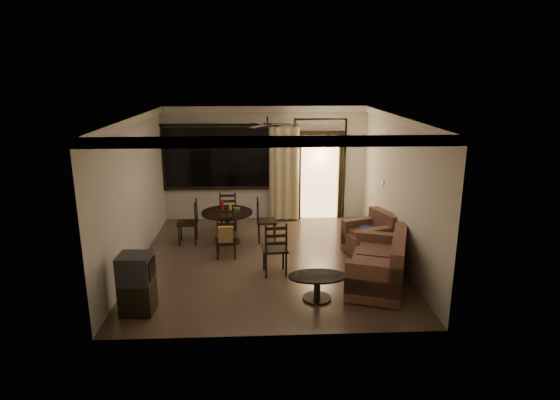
{
  "coord_description": "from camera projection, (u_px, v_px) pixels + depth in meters",
  "views": [
    {
      "loc": [
        -0.19,
        -8.58,
        3.58
      ],
      "look_at": [
        0.24,
        0.2,
        1.17
      ],
      "focal_mm": 30.0,
      "sensor_mm": 36.0,
      "label": 1
    }
  ],
  "objects": [
    {
      "name": "room_shell",
      "position": [
        292.0,
        153.0,
        10.47
      ],
      "size": [
        5.5,
        6.7,
        5.5
      ],
      "color": "beige",
      "rests_on": "ground"
    },
    {
      "name": "ground",
      "position": [
        268.0,
        260.0,
        9.22
      ],
      "size": [
        5.5,
        5.5,
        0.0
      ],
      "primitive_type": "plane",
      "color": "#7F6651",
      "rests_on": "ground"
    },
    {
      "name": "side_chair",
      "position": [
        275.0,
        258.0,
        8.51
      ],
      "size": [
        0.49,
        0.49,
        1.02
      ],
      "rotation": [
        0.0,
        0.0,
        3.23
      ],
      "color": "black",
      "rests_on": "ground"
    },
    {
      "name": "sofa",
      "position": [
        381.0,
        266.0,
        8.02
      ],
      "size": [
        1.39,
        1.87,
        0.89
      ],
      "rotation": [
        0.0,
        0.0,
        -0.33
      ],
      "color": "#462820",
      "rests_on": "ground"
    },
    {
      "name": "dining_chair_west",
      "position": [
        189.0,
        230.0,
        10.07
      ],
      "size": [
        0.43,
        0.43,
        0.95
      ],
      "rotation": [
        0.0,
        0.0,
        -1.54
      ],
      "color": "black",
      "rests_on": "ground"
    },
    {
      "name": "dining_chair_south",
      "position": [
        226.0,
        242.0,
        9.3
      ],
      "size": [
        0.43,
        0.49,
        0.95
      ],
      "rotation": [
        0.0,
        0.0,
        0.03
      ],
      "color": "black",
      "rests_on": "ground"
    },
    {
      "name": "tv_cabinet",
      "position": [
        137.0,
        284.0,
        7.1
      ],
      "size": [
        0.52,
        0.47,
        0.94
      ],
      "rotation": [
        0.0,
        0.0,
        -0.05
      ],
      "color": "black",
      "rests_on": "ground"
    },
    {
      "name": "dining_chair_east",
      "position": [
        266.0,
        228.0,
        10.19
      ],
      "size": [
        0.43,
        0.43,
        0.95
      ],
      "rotation": [
        0.0,
        0.0,
        1.6
      ],
      "color": "black",
      "rests_on": "ground"
    },
    {
      "name": "coffee_table",
      "position": [
        317.0,
        283.0,
        7.56
      ],
      "size": [
        0.95,
        0.57,
        0.42
      ],
      "rotation": [
        0.0,
        0.0,
        0.13
      ],
      "color": "black",
      "rests_on": "ground"
    },
    {
      "name": "dining_table",
      "position": [
        227.0,
        218.0,
        10.07
      ],
      "size": [
        1.1,
        1.1,
        0.91
      ],
      "rotation": [
        0.0,
        0.0,
        0.03
      ],
      "color": "black",
      "rests_on": "ground"
    },
    {
      "name": "armchair",
      "position": [
        372.0,
        237.0,
        9.44
      ],
      "size": [
        1.08,
        1.08,
        0.85
      ],
      "rotation": [
        0.0,
        0.0,
        0.34
      ],
      "color": "#462820",
      "rests_on": "ground"
    },
    {
      "name": "dining_chair_north",
      "position": [
        229.0,
        219.0,
        10.89
      ],
      "size": [
        0.43,
        0.43,
        0.95
      ],
      "rotation": [
        0.0,
        0.0,
        3.17
      ],
      "color": "black",
      "rests_on": "ground"
    }
  ]
}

